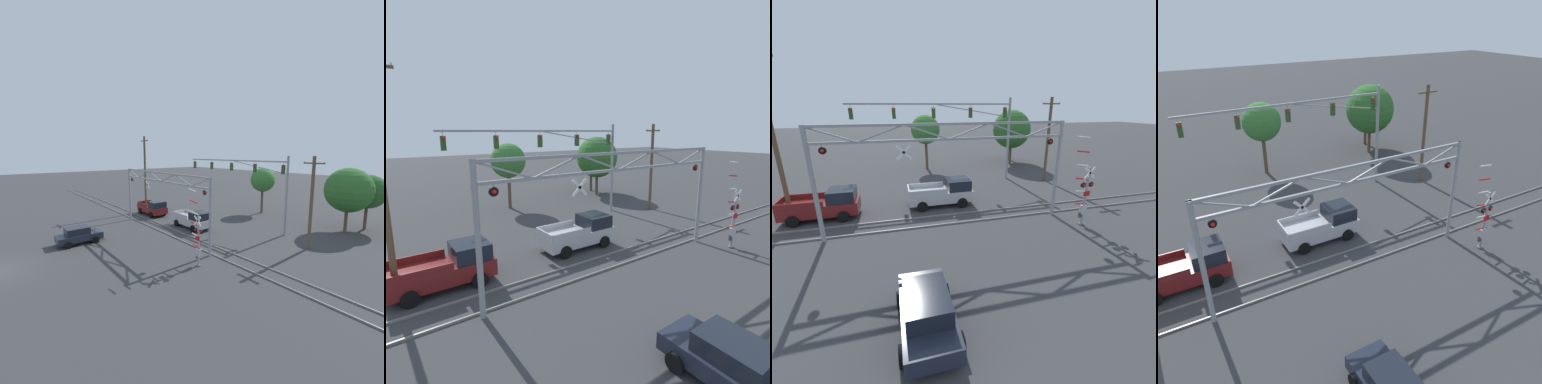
# 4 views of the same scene
# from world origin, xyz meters

# --- Properties ---
(rail_track_near) EXTENTS (80.00, 0.08, 0.10)m
(rail_track_near) POSITION_xyz_m (0.00, 14.06, 0.05)
(rail_track_near) COLOR gray
(rail_track_near) RESTS_ON ground_plane
(rail_track_far) EXTENTS (80.00, 0.08, 0.10)m
(rail_track_far) POSITION_xyz_m (0.00, 15.50, 0.05)
(rail_track_far) COLOR gray
(rail_track_far) RESTS_ON ground_plane
(crossing_gantry) EXTENTS (14.87, 0.28, 6.41)m
(crossing_gantry) POSITION_xyz_m (-0.02, 13.78, 4.52)
(crossing_gantry) COLOR gray
(crossing_gantry) RESTS_ON ground_plane
(crossing_signal_mast) EXTENTS (1.58, 0.35, 5.69)m
(crossing_signal_mast) POSITION_xyz_m (8.12, 11.82, 1.98)
(crossing_signal_mast) COLOR gray
(crossing_signal_mast) RESTS_ON ground_plane
(traffic_signal_span) EXTENTS (15.05, 0.39, 8.02)m
(traffic_signal_span) POSITION_xyz_m (3.68, 23.36, 5.84)
(traffic_signal_span) COLOR gray
(traffic_signal_span) RESTS_ON ground_plane
(pickup_truck_lead) EXTENTS (4.80, 2.29, 1.99)m
(pickup_truck_lead) POSITION_xyz_m (0.35, 17.67, 0.96)
(pickup_truck_lead) COLOR #B7B7BC
(pickup_truck_lead) RESTS_ON ground_plane
(pickup_truck_following) EXTENTS (4.81, 2.29, 1.99)m
(pickup_truck_following) POSITION_xyz_m (-7.85, 17.29, 0.96)
(pickup_truck_following) COLOR maroon
(pickup_truck_following) RESTS_ON ground_plane
(sedan_waiting) EXTENTS (1.99, 3.90, 1.55)m
(sedan_waiting) POSITION_xyz_m (-2.45, 6.29, 0.78)
(sedan_waiting) COLOR #1E2333
(sedan_waiting) RESTS_ON ground_plane
(utility_pole_left) EXTENTS (1.80, 0.28, 10.54)m
(utility_pole_left) POSITION_xyz_m (-10.03, 17.42, 5.42)
(utility_pole_left) COLOR brown
(utility_pole_left) RESTS_ON ground_plane
(utility_pole_right) EXTENTS (1.80, 0.28, 8.05)m
(utility_pole_right) POSITION_xyz_m (11.53, 21.61, 4.17)
(utility_pole_right) COLOR brown
(utility_pole_right) RESTS_ON ground_plane
(background_tree_beyond_span) EXTENTS (3.30, 3.30, 6.31)m
(background_tree_beyond_span) POSITION_xyz_m (0.62, 29.75, 4.63)
(background_tree_beyond_span) COLOR brown
(background_tree_beyond_span) RESTS_ON ground_plane
(background_tree_far_left_verge) EXTENTS (3.66, 3.66, 6.02)m
(background_tree_far_left_verge) POSITION_xyz_m (12.48, 32.10, 4.17)
(background_tree_far_left_verge) COLOR brown
(background_tree_far_left_verge) RESTS_ON ground_plane
(background_tree_far_right_verge) EXTENTS (4.70, 4.70, 6.80)m
(background_tree_far_right_verge) POSITION_xyz_m (11.43, 29.66, 4.44)
(background_tree_far_right_verge) COLOR brown
(background_tree_far_right_verge) RESTS_ON ground_plane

